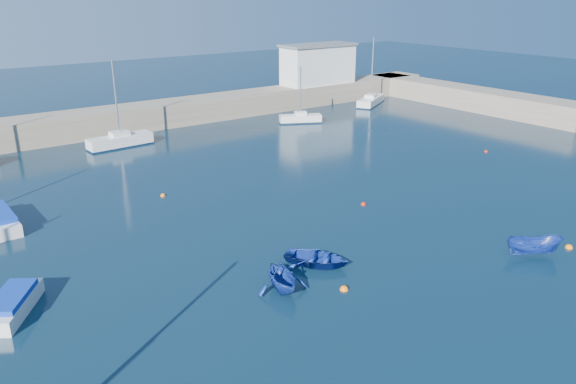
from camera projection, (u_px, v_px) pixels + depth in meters
ground at (444, 329)px, 25.71m from camera, size 220.00×220.00×0.00m
back_wall at (101, 122)px, 60.10m from camera, size 96.00×4.50×2.60m
right_arm at (467, 97)px, 74.05m from camera, size 4.50×32.00×2.60m
harbor_office at (318, 65)px, 75.55m from camera, size 10.00×4.00×5.00m
sailboat_6 at (120, 141)px, 55.38m from camera, size 6.44×2.22×8.41m
sailboat_7 at (300, 118)px, 65.46m from camera, size 4.95×3.40×6.54m
sailboat_8 at (371, 101)px, 75.78m from camera, size 6.90×5.07×8.90m
motorboat_1 at (12, 304)px, 26.85m from camera, size 3.55×4.32×1.03m
dinghy_center at (317, 259)px, 31.63m from camera, size 4.25×4.52×0.76m
dinghy_left at (282, 276)px, 28.79m from camera, size 3.33×3.64×1.63m
dinghy_right at (534, 246)px, 32.67m from camera, size 3.21×2.89×1.22m
buoy_0 at (344, 290)px, 29.10m from camera, size 0.46×0.46×0.46m
buoy_1 at (364, 205)px, 40.63m from camera, size 0.42×0.42×0.42m
buoy_2 at (569, 248)px, 33.82m from camera, size 0.46×0.46×0.46m
buoy_3 at (163, 196)px, 42.34m from camera, size 0.39×0.39×0.39m
buoy_4 at (486, 152)px, 53.86m from camera, size 0.37×0.37×0.37m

